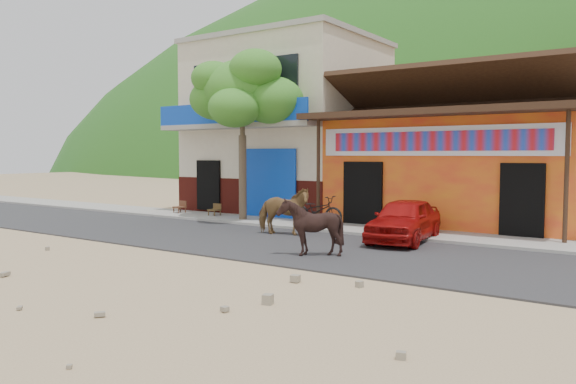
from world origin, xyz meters
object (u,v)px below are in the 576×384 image
at_px(tree, 242,135).
at_px(cafe_chair_right, 214,204).
at_px(cow_dark, 310,227).
at_px(scooter, 317,210).
at_px(cafe_chair_left, 179,202).
at_px(red_car, 404,220).
at_px(cow_tan, 283,211).

distance_m(tree, cafe_chair_right, 3.07).
height_order(cow_dark, cafe_chair_right, cow_dark).
relative_size(cow_dark, scooter, 0.74).
bearing_deg(cafe_chair_right, cafe_chair_left, -178.49).
height_order(red_car, scooter, red_car).
distance_m(tree, scooter, 3.99).
bearing_deg(scooter, cafe_chair_right, 84.63).
xyz_separation_m(cow_tan, scooter, (-0.06, 2.01, -0.15)).
xyz_separation_m(cow_dark, scooter, (-2.55, 4.46, -0.12)).
xyz_separation_m(cow_dark, cafe_chair_left, (-9.14, 4.71, -0.17)).
xyz_separation_m(cow_tan, cow_dark, (2.49, -2.45, -0.03)).
distance_m(red_car, scooter, 3.69).
bearing_deg(red_car, cafe_chair_left, 165.97).
bearing_deg(cow_tan, cow_dark, -150.67).
distance_m(cow_tan, cafe_chair_left, 7.02).
height_order(cow_tan, scooter, cow_tan).
distance_m(scooter, cafe_chair_right, 4.75).
bearing_deg(cafe_chair_right, scooter, -1.81).
height_order(tree, cafe_chair_left, tree).
xyz_separation_m(red_car, scooter, (-3.52, 1.12, -0.03)).
bearing_deg(cafe_chair_left, scooter, 5.60).
xyz_separation_m(cow_dark, cafe_chair_right, (-7.29, 4.72, -0.19)).
bearing_deg(scooter, cow_tan, 179.40).
relative_size(tree, cow_dark, 4.36).
distance_m(cafe_chair_left, cafe_chair_right, 1.85).
relative_size(cow_tan, red_car, 0.48).
xyz_separation_m(cow_tan, red_car, (3.46, 0.88, -0.12)).
bearing_deg(red_car, scooter, 156.02).
bearing_deg(red_car, cow_tan, -171.93).
relative_size(cow_tan, scooter, 0.92).
bearing_deg(cow_dark, cow_tan, -126.34).
bearing_deg(cafe_chair_right, cow_tan, -23.96).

